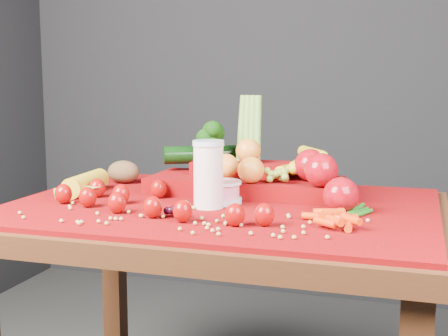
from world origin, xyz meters
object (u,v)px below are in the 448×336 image
(milk_glass, at_px, (208,172))
(produce_mound, at_px, (257,172))
(yogurt_bowl, at_px, (221,191))
(table, at_px, (222,245))

(milk_glass, xyz_separation_m, produce_mound, (0.07, 0.21, -0.03))
(milk_glass, xyz_separation_m, yogurt_bowl, (0.01, 0.06, -0.06))
(milk_glass, bearing_deg, table, 73.47)
(table, height_order, produce_mound, produce_mound)
(table, xyz_separation_m, produce_mound, (0.05, 0.15, 0.17))
(milk_glass, bearing_deg, produce_mound, 71.77)
(milk_glass, distance_m, yogurt_bowl, 0.09)
(table, bearing_deg, yogurt_bowl, 114.69)
(table, distance_m, milk_glass, 0.20)
(table, bearing_deg, milk_glass, -106.53)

